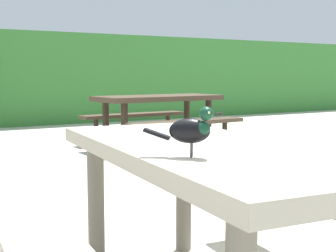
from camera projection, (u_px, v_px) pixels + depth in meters
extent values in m
cube|color=#B2A893|center=(203.00, 152.00, 2.11)|extent=(0.95, 1.87, 0.07)
cylinder|color=slate|center=(96.00, 204.00, 2.67)|extent=(0.09, 0.09, 0.67)
cylinder|color=slate|center=(184.00, 194.00, 2.89)|extent=(0.09, 0.09, 0.67)
cube|color=#B2A893|center=(39.00, 241.00, 1.85)|extent=(0.46, 1.73, 0.05)
cylinder|color=slate|center=(16.00, 244.00, 2.45)|extent=(0.07, 0.07, 0.39)
cube|color=#B2A893|center=(326.00, 201.00, 2.44)|extent=(0.46, 1.73, 0.05)
cylinder|color=slate|center=(250.00, 211.00, 3.04)|extent=(0.07, 0.07, 0.39)
ellipsoid|color=black|center=(190.00, 131.00, 1.77)|extent=(0.16, 0.15, 0.09)
ellipsoid|color=#0F3823|center=(201.00, 129.00, 1.76)|extent=(0.09, 0.09, 0.06)
sphere|color=#0F3823|center=(206.00, 114.00, 1.75)|extent=(0.05, 0.05, 0.05)
sphere|color=#EAE08C|center=(210.00, 112.00, 1.77)|extent=(0.01, 0.01, 0.01)
sphere|color=#EAE08C|center=(209.00, 113.00, 1.73)|extent=(0.01, 0.01, 0.01)
cone|color=black|center=(218.00, 114.00, 1.74)|extent=(0.03, 0.03, 0.02)
cube|color=black|center=(157.00, 134.00, 1.79)|extent=(0.10, 0.09, 0.04)
cylinder|color=#47423D|center=(192.00, 149.00, 1.79)|extent=(0.01, 0.01, 0.05)
cylinder|color=#47423D|center=(191.00, 150.00, 1.76)|extent=(0.01, 0.01, 0.05)
cube|color=#473828|center=(158.00, 98.00, 6.97)|extent=(1.84, 0.86, 0.07)
cylinder|color=#2E241A|center=(208.00, 123.00, 7.18)|extent=(0.09, 0.09, 0.67)
cylinder|color=#2E241A|center=(187.00, 120.00, 7.62)|extent=(0.09, 0.09, 0.67)
cylinder|color=#2E241A|center=(124.00, 129.00, 6.40)|extent=(0.09, 0.09, 0.67)
cylinder|color=#2E241A|center=(106.00, 125.00, 6.83)|extent=(0.09, 0.09, 0.67)
cube|color=#473828|center=(188.00, 122.00, 6.43)|extent=(1.72, 0.37, 0.05)
cylinder|color=#2E241A|center=(225.00, 135.00, 6.81)|extent=(0.07, 0.07, 0.39)
cylinder|color=#2E241A|center=(146.00, 143.00, 6.09)|extent=(0.07, 0.07, 0.39)
cube|color=#473828|center=(134.00, 115.00, 7.58)|extent=(1.72, 0.37, 0.05)
cylinder|color=#2E241A|center=(168.00, 127.00, 7.96)|extent=(0.07, 0.07, 0.39)
cylinder|color=#2E241A|center=(96.00, 132.00, 7.24)|extent=(0.07, 0.07, 0.39)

